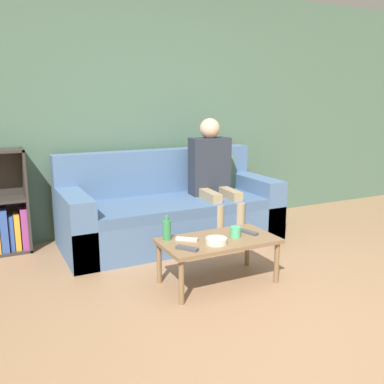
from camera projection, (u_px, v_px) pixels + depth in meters
ground_plane at (303, 324)px, 2.77m from camera, size 22.00×22.00×0.00m
wall_back at (157, 111)px, 4.66m from camera, size 12.00×0.06×2.60m
couch at (171, 212)px, 4.36m from camera, size 2.17×0.92×0.90m
coffee_table at (218, 244)px, 3.33m from camera, size 0.91×0.49×0.36m
person_adult at (212, 170)px, 4.39m from camera, size 0.42×0.65×1.24m
cup_near at (235, 232)px, 3.35m from camera, size 0.08×0.08×0.09m
tv_remote_0 at (187, 239)px, 3.27m from camera, size 0.16×0.15×0.02m
tv_remote_1 at (187, 248)px, 3.07m from camera, size 0.14×0.17×0.02m
tv_remote_2 at (249, 232)px, 3.45m from camera, size 0.09×0.18×0.02m
snack_bowl at (216, 241)px, 3.20m from camera, size 0.16×0.16×0.05m
bottle at (167, 229)px, 3.29m from camera, size 0.07×0.07×0.19m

